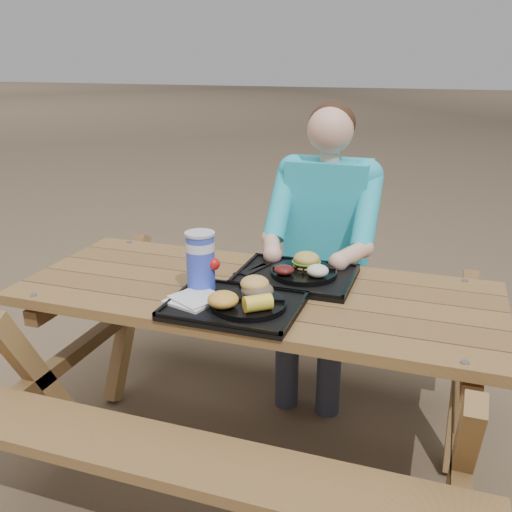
% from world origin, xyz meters
% --- Properties ---
extents(ground, '(60.00, 60.00, 0.00)m').
position_xyz_m(ground, '(0.00, 0.00, 0.00)').
color(ground, '#999999').
rests_on(ground, ground).
extents(picnic_table, '(1.80, 1.49, 0.75)m').
position_xyz_m(picnic_table, '(0.00, 0.00, 0.38)').
color(picnic_table, '#999999').
rests_on(picnic_table, ground).
extents(tray_near, '(0.45, 0.35, 0.02)m').
position_xyz_m(tray_near, '(-0.01, -0.21, 0.76)').
color(tray_near, black).
rests_on(tray_near, picnic_table).
extents(tray_far, '(0.45, 0.35, 0.02)m').
position_xyz_m(tray_far, '(0.12, 0.14, 0.76)').
color(tray_far, black).
rests_on(tray_far, picnic_table).
extents(plate_near, '(0.26, 0.26, 0.02)m').
position_xyz_m(plate_near, '(0.05, -0.21, 0.78)').
color(plate_near, black).
rests_on(plate_near, tray_near).
extents(plate_far, '(0.26, 0.26, 0.02)m').
position_xyz_m(plate_far, '(0.15, 0.15, 0.78)').
color(plate_far, black).
rests_on(plate_far, tray_far).
extents(napkin_stack, '(0.20, 0.20, 0.02)m').
position_xyz_m(napkin_stack, '(-0.15, -0.23, 0.78)').
color(napkin_stack, silver).
rests_on(napkin_stack, tray_near).
extents(soda_cup, '(0.10, 0.10, 0.21)m').
position_xyz_m(soda_cup, '(-0.17, -0.12, 0.87)').
color(soda_cup, '#1C34D6').
rests_on(soda_cup, tray_near).
extents(condiment_bbq, '(0.05, 0.05, 0.03)m').
position_xyz_m(condiment_bbq, '(-0.01, -0.07, 0.79)').
color(condiment_bbq, black).
rests_on(condiment_bbq, tray_near).
extents(condiment_mustard, '(0.05, 0.05, 0.03)m').
position_xyz_m(condiment_mustard, '(0.06, -0.09, 0.78)').
color(condiment_mustard, yellow).
rests_on(condiment_mustard, tray_near).
extents(sandwich, '(0.11, 0.11, 0.11)m').
position_xyz_m(sandwich, '(0.06, -0.16, 0.85)').
color(sandwich, gold).
rests_on(sandwich, plate_near).
extents(mac_cheese, '(0.11, 0.11, 0.05)m').
position_xyz_m(mac_cheese, '(-0.02, -0.28, 0.82)').
color(mac_cheese, gold).
rests_on(mac_cheese, plate_near).
extents(corn_cob, '(0.13, 0.13, 0.05)m').
position_xyz_m(corn_cob, '(0.10, -0.27, 0.82)').
color(corn_cob, yellow).
rests_on(corn_cob, plate_near).
extents(cutlery_far, '(0.08, 0.17, 0.01)m').
position_xyz_m(cutlery_far, '(-0.04, 0.14, 0.77)').
color(cutlery_far, black).
rests_on(cutlery_far, tray_far).
extents(burger, '(0.11, 0.11, 0.10)m').
position_xyz_m(burger, '(0.15, 0.18, 0.84)').
color(burger, gold).
rests_on(burger, plate_far).
extents(baked_beans, '(0.08, 0.08, 0.04)m').
position_xyz_m(baked_beans, '(0.09, 0.08, 0.81)').
color(baked_beans, '#551411').
rests_on(baked_beans, plate_far).
extents(potato_salad, '(0.08, 0.08, 0.05)m').
position_xyz_m(potato_salad, '(0.21, 0.10, 0.81)').
color(potato_salad, silver).
rests_on(potato_salad, plate_far).
extents(diner, '(0.48, 0.84, 1.28)m').
position_xyz_m(diner, '(0.12, 0.69, 0.64)').
color(diner, teal).
rests_on(diner, ground).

